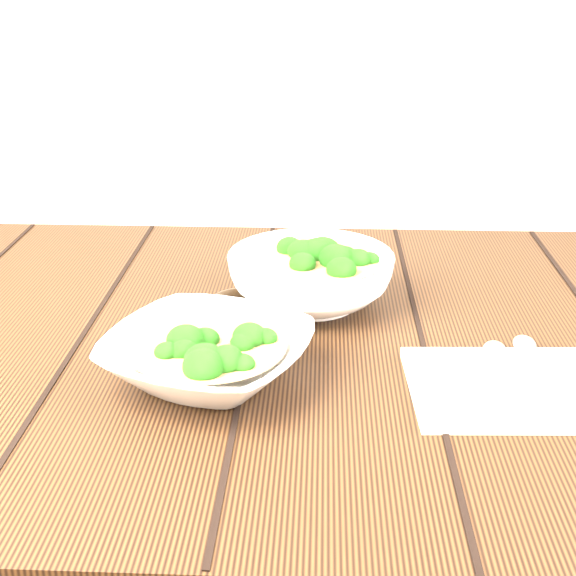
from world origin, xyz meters
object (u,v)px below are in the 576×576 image
Objects in this scene: soup_bowl_front at (208,355)px; trivet at (244,308)px; napkin at (506,388)px; table at (270,421)px; soup_bowl_back at (311,276)px.

soup_bowl_front is 0.16m from trivet.
soup_bowl_front is 0.31m from napkin.
table is 0.14m from trivet.
soup_bowl_back is 1.34× the size of napkin.
table is 12.22× the size of trivet.
soup_bowl_back reaches higher than napkin.
soup_bowl_back is 0.10m from trivet.
trivet is 0.50× the size of napkin.
table is at bearing 62.36° from soup_bowl_front.
soup_bowl_front reaches higher than table.
soup_bowl_back is 2.68× the size of trivet.
soup_bowl_back reaches higher than trivet.
table is 0.19m from soup_bowl_front.
napkin is at bearing -26.13° from table.
napkin is (0.29, -0.17, -0.01)m from trivet.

